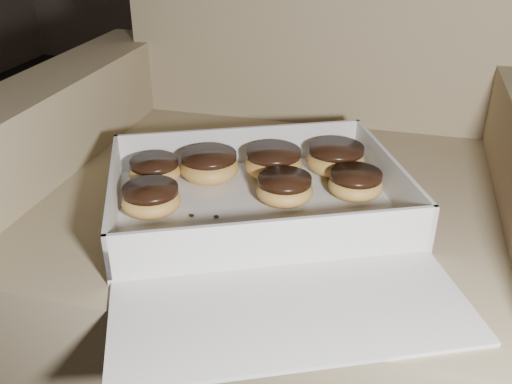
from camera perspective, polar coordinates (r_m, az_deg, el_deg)
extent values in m
cube|color=#9A8662|center=(1.03, 2.05, -9.37)|extent=(0.73, 0.73, 0.42)
cube|color=#9A8662|center=(1.13, -17.78, -3.00)|extent=(0.12, 0.73, 0.56)
cube|color=silver|center=(0.83, 0.00, -1.45)|extent=(0.50, 0.45, 0.01)
cube|color=silver|center=(0.95, -1.52, 4.74)|extent=(0.37, 0.17, 0.06)
cube|color=silver|center=(0.69, 2.09, -4.99)|extent=(0.37, 0.17, 0.06)
cube|color=silver|center=(0.81, -14.08, -0.46)|extent=(0.13, 0.28, 0.06)
cube|color=silver|center=(0.87, 13.12, 1.65)|extent=(0.13, 0.28, 0.06)
cube|color=#D3557D|center=(0.87, 13.40, 1.67)|extent=(0.12, 0.27, 0.05)
cube|color=silver|center=(0.64, 3.63, -11.87)|extent=(0.43, 0.32, 0.01)
ellipsoid|color=gold|center=(0.90, -10.07, 1.95)|extent=(0.08, 0.08, 0.04)
cylinder|color=black|center=(0.89, -10.16, 2.92)|extent=(0.07, 0.07, 0.01)
ellipsoid|color=gold|center=(0.92, 7.95, 3.16)|extent=(0.09, 0.09, 0.05)
cylinder|color=black|center=(0.92, 8.04, 4.28)|extent=(0.09, 0.09, 0.01)
ellipsoid|color=gold|center=(0.83, 2.87, 0.14)|extent=(0.08, 0.08, 0.04)
cylinder|color=black|center=(0.82, 2.90, 1.22)|extent=(0.08, 0.08, 0.01)
ellipsoid|color=gold|center=(0.86, 9.91, 0.66)|extent=(0.08, 0.08, 0.04)
cylinder|color=black|center=(0.85, 10.01, 1.68)|extent=(0.08, 0.08, 0.01)
ellipsoid|color=gold|center=(0.90, 1.74, 2.82)|extent=(0.09, 0.09, 0.04)
cylinder|color=black|center=(0.90, 1.76, 3.94)|extent=(0.09, 0.09, 0.01)
ellipsoid|color=gold|center=(0.81, -10.41, -0.88)|extent=(0.08, 0.08, 0.04)
cylinder|color=black|center=(0.81, -10.52, 0.21)|extent=(0.08, 0.08, 0.01)
ellipsoid|color=gold|center=(0.89, -4.67, 2.48)|extent=(0.09, 0.09, 0.04)
cylinder|color=black|center=(0.89, -4.72, 3.61)|extent=(0.09, 0.09, 0.01)
ellipsoid|color=black|center=(0.80, -6.45, -2.36)|extent=(0.01, 0.01, 0.00)
ellipsoid|color=black|center=(0.80, 13.29, -3.13)|extent=(0.01, 0.01, 0.00)
ellipsoid|color=black|center=(0.80, -3.98, -2.47)|extent=(0.01, 0.01, 0.00)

